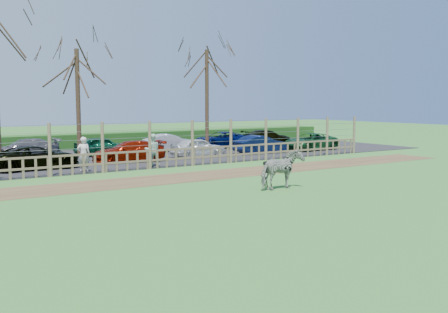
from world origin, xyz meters
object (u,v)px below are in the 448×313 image
visitor_a (84,154)px  car_5 (260,144)px  visitor_b (152,150)px  car_6 (310,142)px  car_13 (267,137)px  car_4 (198,147)px  zebra (282,170)px  car_9 (24,149)px  car_10 (102,146)px  car_2 (37,157)px  car_3 (129,151)px  car_12 (221,140)px  car_11 (170,143)px  crow (265,163)px  tree_mid (77,77)px  tree_right (207,76)px

visitor_a → car_5: visitor_a is taller
visitor_b → car_6: visitor_b is taller
car_13 → car_4: bearing=123.4°
zebra → car_9: bearing=13.9°
car_5 → car_10: 10.35m
car_2 → car_9: bearing=-7.7°
car_3 → car_6: same height
car_3 → car_12: bearing=123.6°
car_9 → car_10: bearing=85.1°
car_3 → car_12: 10.35m
car_11 → crow: bearing=-166.3°
crow → car_12: (3.42, 9.96, 0.52)m
car_10 → car_13: size_ratio=0.85×
zebra → car_10: bearing=-1.1°
tree_mid → car_4: bearing=-17.5°
car_11 → car_12: (4.40, 0.29, 0.00)m
car_4 → car_9: bearing=61.6°
zebra → car_2: 13.18m
tree_mid → car_2: tree_mid is taller
car_9 → car_2: bearing=-2.6°
car_3 → car_11: bearing=139.1°
zebra → car_10: (-1.77, 15.99, -0.15)m
crow → car_12: bearing=71.1°
tree_mid → zebra: size_ratio=3.67×
zebra → car_12: (7.50, 16.36, -0.15)m
car_2 → car_5: 14.37m
zebra → car_13: zebra is taller
car_10 → crow: bearing=-149.1°
visitor_b → car_11: (4.46, 6.87, -0.26)m
visitor_a → car_9: 7.71m
car_2 → crow: bearing=-117.5°
car_11 → tree_mid: bearing=115.6°
car_3 → car_12: same height
visitor_b → car_4: 4.95m
tree_right → car_13: (6.83, 2.04, -4.60)m
crow → car_4: bearing=102.5°
car_12 → car_13: bearing=93.1°
zebra → car_13: 20.29m
visitor_b → crow: (5.44, -2.80, -0.78)m
visitor_b → tree_right: bearing=-127.9°
tree_mid → visitor_b: 6.61m
car_2 → car_3: same height
visitor_a → car_9: (-1.28, 7.60, -0.26)m
car_11 → car_12: same height
tree_right → car_2: size_ratio=1.70×
car_10 → car_9: bearing=83.0°
visitor_b → tree_mid: bearing=-48.0°
tree_right → car_5: 5.95m
car_4 → car_6: (9.04, -0.35, 0.00)m
crow → car_10: bearing=121.4°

